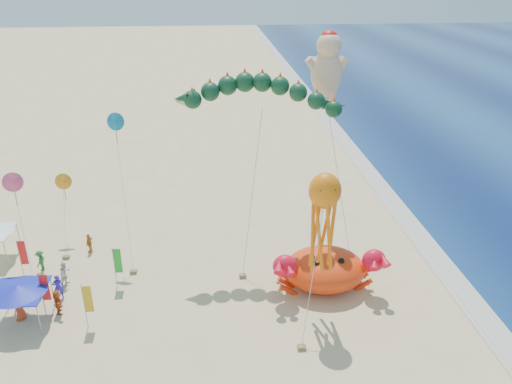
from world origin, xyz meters
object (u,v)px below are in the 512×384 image
(octopus_kite, at_px, (323,215))
(canopy_blue, at_px, (18,289))
(crab_inflatable, at_px, (325,268))
(dragon_kite, at_px, (260,99))
(cherub_kite, at_px, (327,65))

(octopus_kite, bearing_deg, canopy_blue, 177.82)
(octopus_kite, height_order, canopy_blue, octopus_kite)
(crab_inflatable, relative_size, canopy_blue, 2.18)
(octopus_kite, distance_m, canopy_blue, 19.25)
(crab_inflatable, xyz_separation_m, canopy_blue, (-19.70, -1.89, 0.96))
(dragon_kite, height_order, octopus_kite, dragon_kite)
(crab_inflatable, distance_m, dragon_kite, 12.49)
(crab_inflatable, distance_m, cherub_kite, 14.48)
(cherub_kite, relative_size, canopy_blue, 4.67)
(crab_inflatable, distance_m, octopus_kite, 6.18)
(crab_inflatable, relative_size, octopus_kite, 0.79)
(crab_inflatable, xyz_separation_m, dragon_kite, (-4.04, 5.07, 10.67))
(dragon_kite, relative_size, cherub_kite, 0.82)
(cherub_kite, bearing_deg, canopy_blue, -156.34)
(dragon_kite, bearing_deg, octopus_kite, -68.45)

